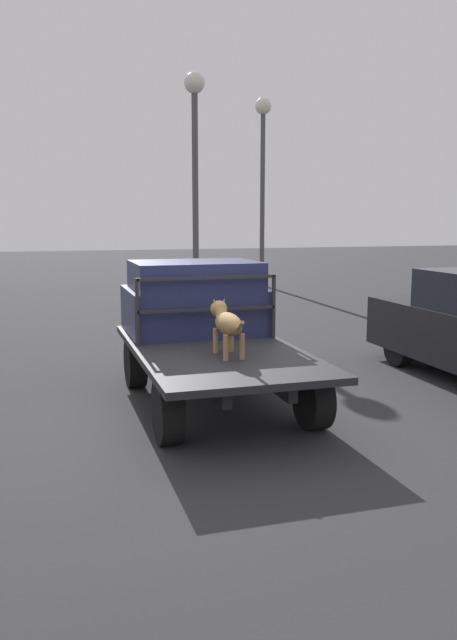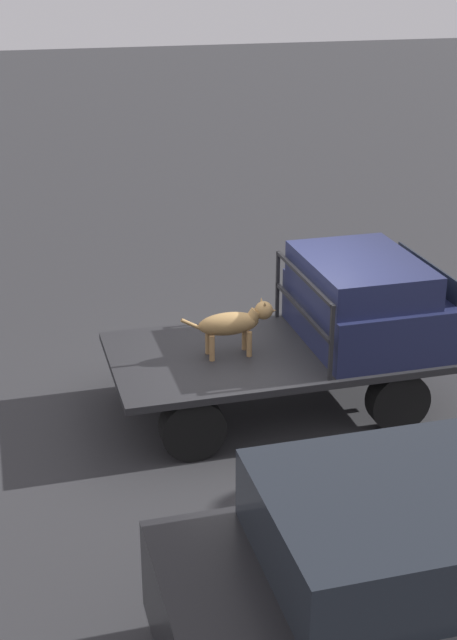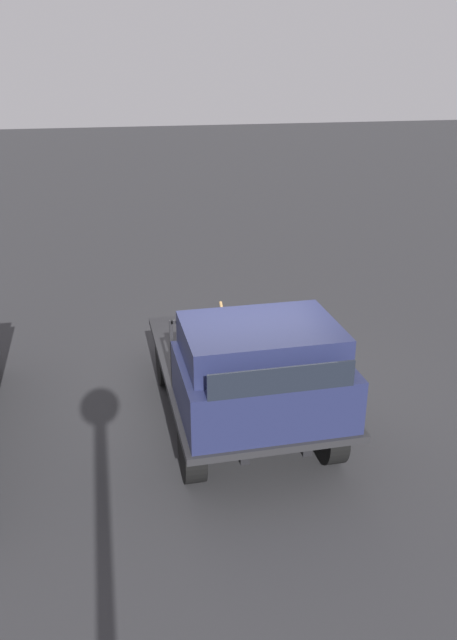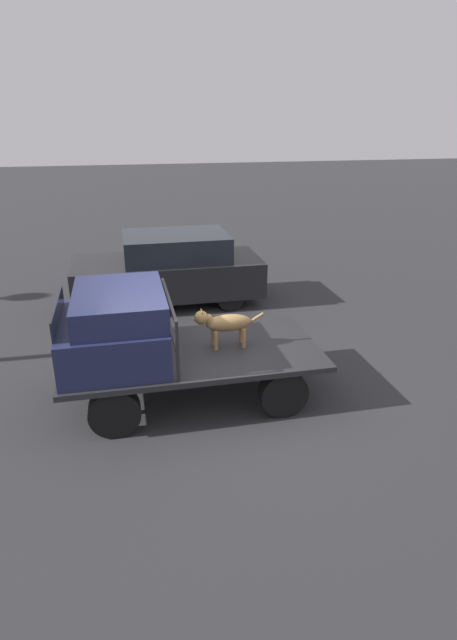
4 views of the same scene
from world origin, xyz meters
The scene contains 5 objects.
ground_plane centered at (0.00, 0.00, 0.00)m, with size 80.00×80.00×0.00m, color #2D2D30.
flatbed_truck centered at (0.00, 0.00, 0.55)m, with size 3.75×1.95×0.75m.
truck_cab centered at (1.07, 0.00, 1.22)m, with size 1.45×1.83×0.99m.
truck_headboard centered at (0.31, 0.00, 1.31)m, with size 0.04×1.83×0.85m.
dog centered at (-0.48, -0.02, 1.13)m, with size 1.09×0.25×0.63m.
Camera 3 is at (6.98, -1.68, 4.39)m, focal length 35.00 mm.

